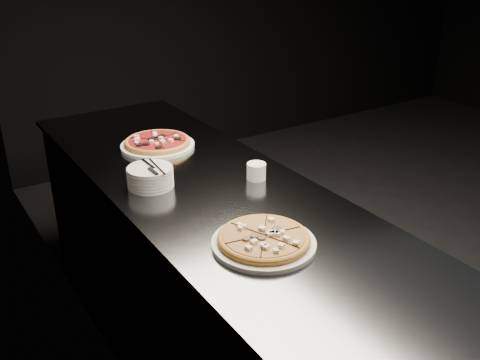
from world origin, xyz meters
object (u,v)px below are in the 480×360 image
counter (214,284)px  ramekin (256,171)px  pizza_mushroom (264,240)px  pizza_tomato (158,143)px  plate_stack (150,177)px  cutlery (153,168)px

counter → ramekin: size_ratio=31.72×
counter → pizza_mushroom: pizza_mushroom is taller
counter → pizza_tomato: size_ratio=6.38×
plate_stack → cutlery: size_ratio=0.94×
pizza_mushroom → counter: bearing=80.3°
cutlery → pizza_mushroom: bearing=-80.7°
counter → pizza_mushroom: bearing=-99.7°
pizza_mushroom → plate_stack: plate_stack is taller
plate_stack → ramekin: plate_stack is taller
counter → pizza_tomato: pizza_tomato is taller
pizza_tomato → plate_stack: plate_stack is taller
pizza_mushroom → pizza_tomato: same height
pizza_mushroom → ramekin: bearing=58.0°
counter → pizza_tomato: 0.70m
counter → ramekin: bearing=-9.1°
plate_stack → ramekin: bearing=-23.8°
plate_stack → cutlery: (0.01, -0.01, 0.04)m
pizza_tomato → ramekin: size_ratio=4.97×
counter → cutlery: size_ratio=12.93×
pizza_mushroom → plate_stack: 0.62m
ramekin → pizza_tomato: bearing=108.4°
cutlery → ramekin: 0.41m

